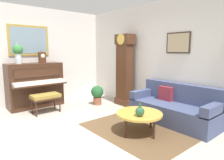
% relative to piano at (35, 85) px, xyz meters
% --- Properties ---
extents(ground_plane, '(6.40, 6.00, 0.10)m').
position_rel_piano_xyz_m(ground_plane, '(2.23, -0.04, -0.67)').
color(ground_plane, '#B2A899').
extents(wall_left, '(0.13, 4.90, 2.80)m').
position_rel_piano_xyz_m(wall_left, '(-0.37, -0.04, 0.79)').
color(wall_left, silver).
rests_on(wall_left, ground_plane).
extents(wall_back, '(5.30, 0.13, 2.80)m').
position_rel_piano_xyz_m(wall_back, '(2.25, 2.36, 0.78)').
color(wall_back, silver).
rests_on(wall_back, ground_plane).
extents(area_rug, '(2.10, 1.50, 0.01)m').
position_rel_piano_xyz_m(area_rug, '(2.99, 0.97, -0.62)').
color(area_rug, brown).
rests_on(area_rug, ground_plane).
extents(piano, '(0.87, 1.44, 1.23)m').
position_rel_piano_xyz_m(piano, '(0.00, 0.00, 0.00)').
color(piano, '#3D2316').
rests_on(piano, ground_plane).
extents(piano_bench, '(0.42, 0.70, 0.48)m').
position_rel_piano_xyz_m(piano_bench, '(0.74, -0.00, -0.21)').
color(piano_bench, '#3D2316').
rests_on(piano_bench, ground_plane).
extents(grandfather_clock, '(0.52, 0.34, 2.03)m').
position_rel_piano_xyz_m(grandfather_clock, '(1.45, 2.06, 0.34)').
color(grandfather_clock, '#4C2B19').
rests_on(grandfather_clock, ground_plane).
extents(couch, '(1.90, 0.80, 0.84)m').
position_rel_piano_xyz_m(couch, '(3.18, 1.95, -0.31)').
color(couch, '#424C70').
rests_on(couch, ground_plane).
extents(coffee_table, '(0.88, 0.88, 0.40)m').
position_rel_piano_xyz_m(coffee_table, '(3.09, 0.91, -0.25)').
color(coffee_table, gold).
rests_on(coffee_table, ground_plane).
extents(mantel_clock, '(0.13, 0.18, 0.38)m').
position_rel_piano_xyz_m(mantel_clock, '(0.00, 0.24, 0.78)').
color(mantel_clock, '#4C2B19').
rests_on(mantel_clock, piano).
extents(flower_vase, '(0.26, 0.26, 0.58)m').
position_rel_piano_xyz_m(flower_vase, '(0.00, -0.39, 0.92)').
color(flower_vase, silver).
rests_on(flower_vase, piano).
extents(green_jug, '(0.17, 0.17, 0.24)m').
position_rel_piano_xyz_m(green_jug, '(3.23, 0.77, -0.13)').
color(green_jug, '#234C33').
rests_on(green_jug, coffee_table).
extents(potted_plant, '(0.36, 0.36, 0.56)m').
position_rel_piano_xyz_m(potted_plant, '(0.95, 1.45, -0.30)').
color(potted_plant, '#935138').
rests_on(potted_plant, ground_plane).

